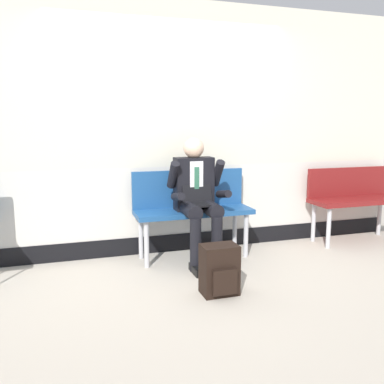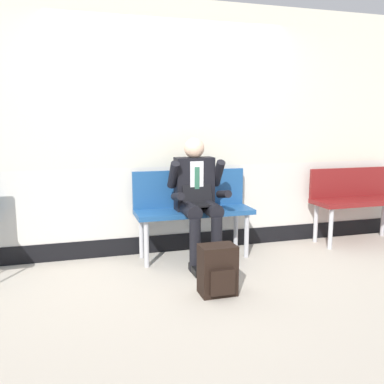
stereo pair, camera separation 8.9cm
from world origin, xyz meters
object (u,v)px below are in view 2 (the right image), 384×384
object	(u,v)px
bench_with_person	(192,205)
backpack	(218,270)
bench_empty	(356,197)
person_seated	(198,196)

from	to	relation	value
bench_with_person	backpack	bearing A→B (deg)	-94.69
bench_with_person	backpack	xyz separation A→B (m)	(-0.09, -1.05, -0.36)
bench_with_person	bench_empty	bearing A→B (deg)	-0.14
bench_with_person	person_seated	distance (m)	0.24
person_seated	bench_with_person	bearing A→B (deg)	90.00
backpack	person_seated	bearing A→B (deg)	84.22
bench_empty	person_seated	bearing A→B (deg)	-174.64
bench_empty	person_seated	xyz separation A→B (m)	(-2.07, -0.19, 0.14)
bench_with_person	bench_empty	size ratio (longest dim) A/B	1.09
bench_with_person	bench_empty	distance (m)	2.07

